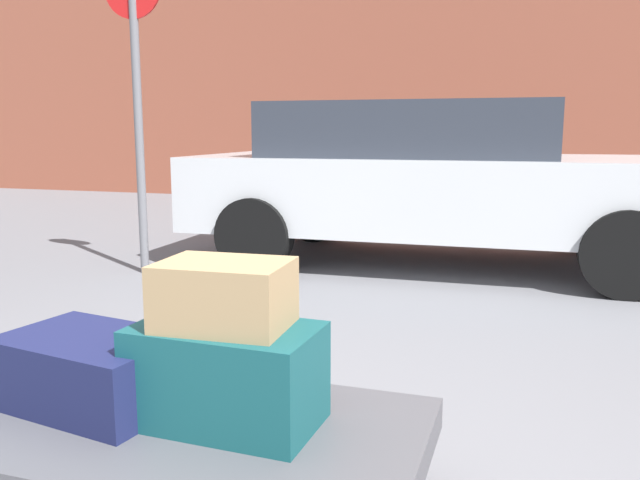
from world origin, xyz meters
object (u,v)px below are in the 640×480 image
object	(u,v)px
duffel_bag_teal_rear_left	(226,375)
parked_car	(432,179)
duffel_bag_tan_topmost_pile	(224,294)
no_parking_sign	(137,82)
suitcase_navy_rear_right	(92,370)
luggage_cart	(193,444)

from	to	relation	value
duffel_bag_teal_rear_left	parked_car	world-z (taller)	parked_car
duffel_bag_tan_topmost_pile	parked_car	xyz separation A→B (m)	(-0.04, 4.18, 0.03)
duffel_bag_teal_rear_left	duffel_bag_tan_topmost_pile	size ratio (longest dim) A/B	1.47
duffel_bag_teal_rear_left	no_parking_sign	distance (m)	3.94
suitcase_navy_rear_right	no_parking_sign	size ratio (longest dim) A/B	0.21
parked_car	no_parking_sign	size ratio (longest dim) A/B	1.70
luggage_cart	duffel_bag_teal_rear_left	distance (m)	0.24
no_parking_sign	luggage_cart	bearing A→B (deg)	-54.75
duffel_bag_teal_rear_left	luggage_cart	bearing A→B (deg)	-158.60
duffel_bag_tan_topmost_pile	parked_car	distance (m)	4.18
luggage_cart	duffel_bag_tan_topmost_pile	distance (m)	0.47
luggage_cart	duffel_bag_tan_topmost_pile	size ratio (longest dim) A/B	3.73
duffel_bag_teal_rear_left	no_parking_sign	xyz separation A→B (m)	(-2.26, 3.03, 1.08)
duffel_bag_teal_rear_left	parked_car	size ratio (longest dim) A/B	0.12
parked_car	duffel_bag_teal_rear_left	bearing A→B (deg)	-89.51
duffel_bag_teal_rear_left	parked_car	bearing A→B (deg)	92.54
no_parking_sign	duffel_bag_tan_topmost_pile	bearing A→B (deg)	-53.25
suitcase_navy_rear_right	duffel_bag_tan_topmost_pile	xyz separation A→B (m)	(0.46, 0.01, 0.28)
suitcase_navy_rear_right	no_parking_sign	bearing A→B (deg)	129.81
luggage_cart	duffel_bag_teal_rear_left	world-z (taller)	duffel_bag_teal_rear_left
suitcase_navy_rear_right	parked_car	bearing A→B (deg)	93.35
luggage_cart	parked_car	size ratio (longest dim) A/B	0.31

